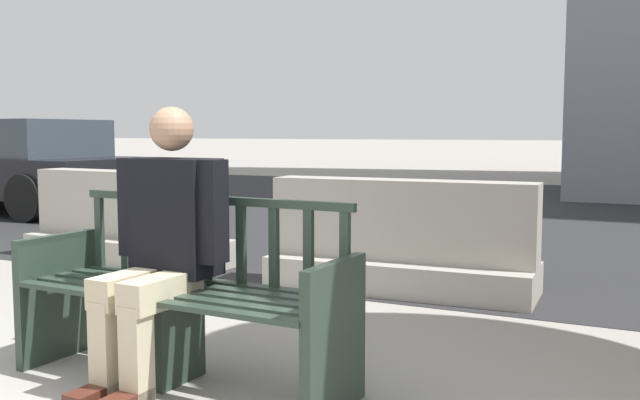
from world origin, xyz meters
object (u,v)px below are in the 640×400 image
object	(u,v)px
seated_person	(163,240)
jersey_barrier_centre	(401,246)
car_sedan_mid	(18,165)
street_bench	(184,300)
jersey_barrier_left	(128,226)

from	to	relation	value
seated_person	jersey_barrier_centre	world-z (taller)	seated_person
jersey_barrier_centre	car_sedan_mid	distance (m)	7.48
seated_person	jersey_barrier_centre	distance (m)	2.42
street_bench	seated_person	bearing A→B (deg)	-143.65
seated_person	street_bench	bearing A→B (deg)	36.35
street_bench	jersey_barrier_centre	bearing A→B (deg)	83.61
jersey_barrier_left	car_sedan_mid	world-z (taller)	car_sedan_mid
street_bench	jersey_barrier_centre	world-z (taller)	street_bench
seated_person	jersey_barrier_left	bearing A→B (deg)	134.12
jersey_barrier_left	car_sedan_mid	xyz separation A→B (m)	(-4.39, 2.59, 0.35)
seated_person	jersey_barrier_left	world-z (taller)	seated_person
car_sedan_mid	jersey_barrier_left	bearing A→B (deg)	-30.52
jersey_barrier_centre	car_sedan_mid	world-z (taller)	car_sedan_mid
street_bench	seated_person	distance (m)	0.31
seated_person	jersey_barrier_centre	size ratio (longest dim) A/B	0.65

